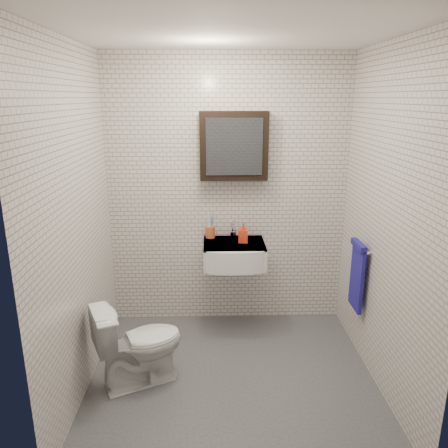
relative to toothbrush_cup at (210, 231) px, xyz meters
name	(u,v)px	position (x,y,z in m)	size (l,w,h in m)	color
ground	(232,377)	(0.16, -0.94, -0.90)	(2.20, 2.00, 0.01)	#47494E
room_shell	(233,195)	(0.16, -0.94, 0.56)	(2.22, 2.02, 2.51)	silver
washbasin	(234,254)	(0.21, -0.21, -0.15)	(0.55, 0.50, 0.20)	white
faucet	(233,231)	(0.21, -0.01, 0.01)	(0.06, 0.20, 0.15)	silver
mirror_cabinet	(234,146)	(0.21, -0.01, 0.79)	(0.60, 0.15, 0.60)	black
towel_rail	(357,273)	(1.21, -0.59, -0.19)	(0.09, 0.30, 0.58)	silver
toothbrush_cup	(210,231)	(0.00, 0.00, 0.00)	(0.09, 0.09, 0.24)	#B1532C
soap_bottle	(243,233)	(0.30, -0.14, 0.03)	(0.08, 0.08, 0.18)	orange
toilet	(139,343)	(-0.54, -0.96, -0.58)	(0.37, 0.65, 0.66)	white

